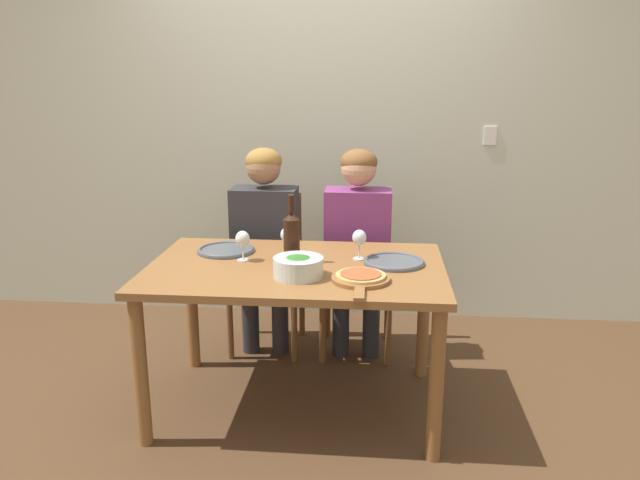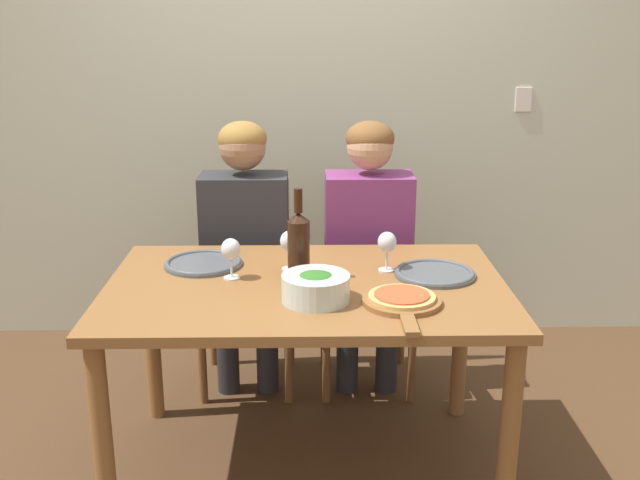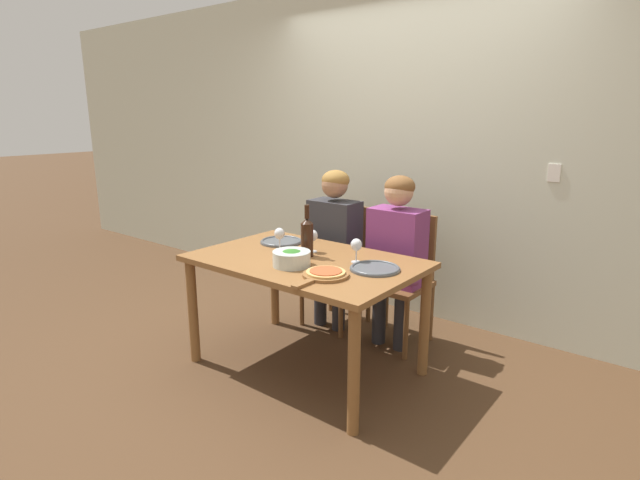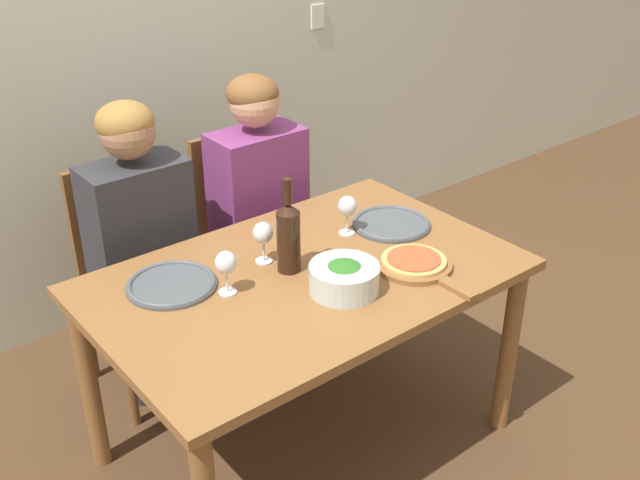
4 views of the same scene
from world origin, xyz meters
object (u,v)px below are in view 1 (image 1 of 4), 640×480
Objects in this scene: person_man at (358,234)px; wine_glass_centre at (287,236)px; dinner_plate_right at (394,262)px; wine_glass_right at (359,239)px; chair_right at (358,267)px; wine_bottle at (292,236)px; dinner_plate_left at (226,250)px; wine_glass_left at (243,240)px; broccoli_bowl at (298,267)px; pizza_on_board at (361,278)px; chair_left at (269,265)px; person_woman at (265,232)px.

person_man is 8.15× the size of wine_glass_centre.
dinner_plate_right is 0.20m from wine_glass_right.
chair_right reaches higher than dinner_plate_right.
wine_bottle reaches higher than wine_glass_right.
dinner_plate_left is 0.21m from wine_glass_left.
broccoli_bowl is 0.29m from pizza_on_board.
person_man reaches higher than wine_glass_centre.
person_man is at bearing 34.31° from dinner_plate_left.
chair_left is at bearing 107.96° from broccoli_bowl.
wine_glass_right is (0.02, -0.64, 0.35)m from chair_right.
dinner_plate_right is (0.20, -0.70, 0.25)m from chair_right.
dinner_plate_left is 0.87m from dinner_plate_right.
pizza_on_board is (0.28, -0.04, -0.03)m from broccoli_bowl.
chair_left reaches higher than dinner_plate_right.
wine_glass_centre is at bearing -67.62° from person_woman.
pizza_on_board is (0.59, -0.87, 0.02)m from person_woman.
chair_left is at bearing 120.94° from pizza_on_board.
person_man is 0.81m from dinner_plate_left.
dinner_plate_right is at bearing -71.46° from person_man.
dinner_plate_left is 1.96× the size of wine_glass_left.
person_woman is 0.94m from dinner_plate_right.
person_woman is at bearing 75.19° from dinner_plate_left.
wine_bottle is (0.24, -0.61, 0.14)m from person_woman.
dinner_plate_left is 0.82m from pizza_on_board.
pizza_on_board is at bearing -87.27° from person_man.
person_man reaches higher than dinner_plate_left.
wine_glass_right is (0.27, 0.30, 0.06)m from broccoli_bowl.
dinner_plate_left is at bearing 138.92° from broccoli_bowl.
chair_left is 0.76× the size of person_man.
chair_left is 2.33× the size of pizza_on_board.
dinner_plate_left is at bearing 170.74° from wine_glass_centre.
wine_bottle is 0.51m from dinner_plate_right.
person_woman is 1.00× the size of person_man.
chair_left is 0.61m from person_man.
wine_bottle is at bearing -22.64° from dinner_plate_left.
person_woman is at bearing 110.22° from broccoli_bowl.
dinner_plate_right is (0.44, 0.24, -0.04)m from broccoli_bowl.
wine_glass_centre is (-0.53, 0.08, 0.10)m from dinner_plate_right.
broccoli_bowl is 1.52× the size of wine_glass_right.
chair_left is 0.76× the size of person_woman.
wine_glass_centre is (-0.36, 0.02, 0.00)m from wine_glass_right.
chair_left is at bearing 108.79° from wine_bottle.
wine_glass_left is (-0.30, 0.22, 0.06)m from broccoli_bowl.
wine_bottle is 2.21× the size of wine_glass_right.
wine_glass_right is at bearing 48.04° from broccoli_bowl.
wine_glass_left is 0.57m from wine_glass_right.
wine_glass_right is (0.69, -0.07, 0.10)m from dinner_plate_left.
chair_left is 3.17× the size of dinner_plate_right.
wine_glass_centre is (0.21, -0.51, 0.11)m from person_woman.
person_woman reaches higher than wine_glass_left.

